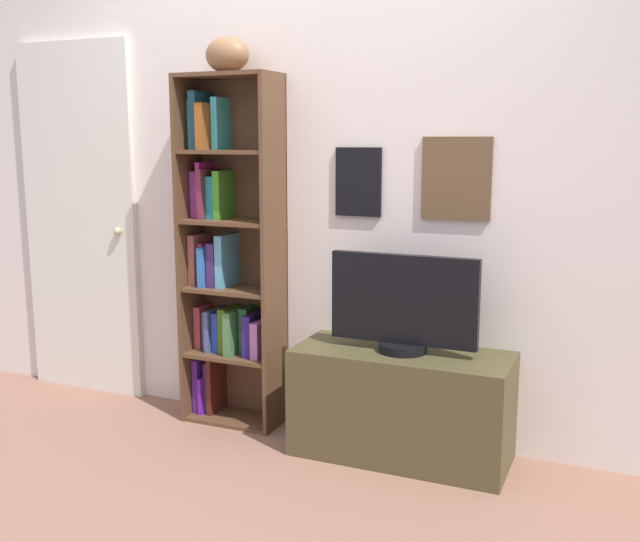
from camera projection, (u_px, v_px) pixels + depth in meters
name	position (u px, v px, depth m)	size (l,w,h in m)	color
ground	(195.00, 526.00, 2.83)	(5.20, 5.20, 0.04)	#895F4D
back_wall	(314.00, 197.00, 3.64)	(4.80, 0.08, 2.34)	silver
bookshelf	(227.00, 260.00, 3.75)	(0.50, 0.26, 1.77)	#533722
football	(227.00, 55.00, 3.52)	(0.24, 0.17, 0.17)	#8B603D
tv_stand	(401.00, 404.00, 3.37)	(0.98, 0.42, 0.50)	#453F24
television	(403.00, 305.00, 3.29)	(0.68, 0.22, 0.44)	black
door	(81.00, 221.00, 4.18)	(0.77, 0.09, 1.99)	silver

